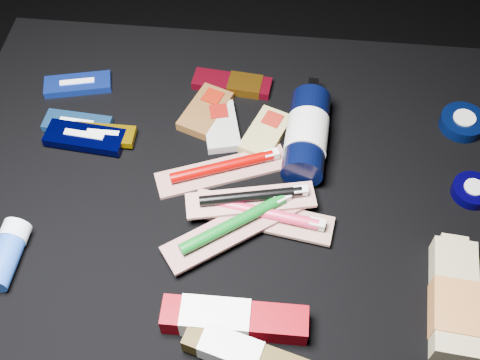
# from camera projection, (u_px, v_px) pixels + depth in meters

# --- Properties ---
(ground) EXTENTS (3.00, 3.00, 0.00)m
(ground) POSITION_uv_depth(u_px,v_px,m) (233.00, 293.00, 1.32)
(ground) COLOR black
(ground) RESTS_ON ground
(cloth_table) EXTENTS (0.98, 0.78, 0.40)m
(cloth_table) POSITION_uv_depth(u_px,v_px,m) (232.00, 249.00, 1.16)
(cloth_table) COLOR black
(cloth_table) RESTS_ON ground
(luna_bar_0) EXTENTS (0.13, 0.07, 0.02)m
(luna_bar_0) POSITION_uv_depth(u_px,v_px,m) (78.00, 84.00, 1.13)
(luna_bar_0) COLOR #1736B5
(luna_bar_0) RESTS_ON cloth_table
(luna_bar_1) EXTENTS (0.12, 0.05, 0.02)m
(luna_bar_1) POSITION_uv_depth(u_px,v_px,m) (77.00, 124.00, 1.07)
(luna_bar_1) COLOR #205599
(luna_bar_1) RESTS_ON cloth_table
(luna_bar_2) EXTENTS (0.14, 0.06, 0.02)m
(luna_bar_2) POSITION_uv_depth(u_px,v_px,m) (85.00, 137.00, 1.05)
(luna_bar_2) COLOR black
(luna_bar_2) RESTS_ON cloth_table
(luna_bar_3) EXTENTS (0.11, 0.04, 0.01)m
(luna_bar_3) POSITION_uv_depth(u_px,v_px,m) (104.00, 135.00, 1.05)
(luna_bar_3) COLOR #A98003
(luna_bar_3) RESTS_ON cloth_table
(clif_bar_0) EXTENTS (0.10, 0.13, 0.02)m
(clif_bar_0) POSITION_uv_depth(u_px,v_px,m) (207.00, 109.00, 1.09)
(clif_bar_0) COLOR brown
(clif_bar_0) RESTS_ON cloth_table
(clif_bar_1) EXTENTS (0.08, 0.12, 0.02)m
(clif_bar_1) POSITION_uv_depth(u_px,v_px,m) (220.00, 125.00, 1.07)
(clif_bar_1) COLOR #9E9D97
(clif_bar_1) RESTS_ON cloth_table
(clif_bar_2) EXTENTS (0.09, 0.12, 0.02)m
(clif_bar_2) POSITION_uv_depth(u_px,v_px,m) (267.00, 132.00, 1.06)
(clif_bar_2) COLOR #A09253
(clif_bar_2) RESTS_ON cloth_table
(power_bar) EXTENTS (0.15, 0.06, 0.02)m
(power_bar) POSITION_uv_depth(u_px,v_px,m) (236.00, 84.00, 1.13)
(power_bar) COLOR maroon
(power_bar) RESTS_ON cloth_table
(lotion_bottle) EXTENTS (0.08, 0.22, 0.07)m
(lotion_bottle) POSITION_uv_depth(u_px,v_px,m) (307.00, 135.00, 1.02)
(lotion_bottle) COLOR black
(lotion_bottle) RESTS_ON cloth_table
(cream_tin_upper) EXTENTS (0.08, 0.08, 0.02)m
(cream_tin_upper) POSITION_uv_depth(u_px,v_px,m) (463.00, 122.00, 1.07)
(cream_tin_upper) COLOR black
(cream_tin_upper) RESTS_ON cloth_table
(cream_tin_lower) EXTENTS (0.07, 0.07, 0.02)m
(cream_tin_lower) POSITION_uv_depth(u_px,v_px,m) (472.00, 190.00, 0.99)
(cream_tin_lower) COLOR black
(cream_tin_lower) RESTS_ON cloth_table
(bodywash_bottle) EXTENTS (0.08, 0.19, 0.04)m
(bodywash_bottle) POSITION_uv_depth(u_px,v_px,m) (454.00, 301.00, 0.86)
(bodywash_bottle) COLOR tan
(bodywash_bottle) RESTS_ON cloth_table
(deodorant_stick) EXTENTS (0.05, 0.11, 0.04)m
(deodorant_stick) POSITION_uv_depth(u_px,v_px,m) (7.00, 253.00, 0.91)
(deodorant_stick) COLOR #1F47AD
(deodorant_stick) RESTS_ON cloth_table
(toothbrush_pack_0) EXTENTS (0.23, 0.13, 0.03)m
(toothbrush_pack_0) POSITION_uv_depth(u_px,v_px,m) (224.00, 169.00, 1.01)
(toothbrush_pack_0) COLOR #AEA5A2
(toothbrush_pack_0) RESTS_ON cloth_table
(toothbrush_pack_1) EXTENTS (0.23, 0.09, 0.03)m
(toothbrush_pack_1) POSITION_uv_depth(u_px,v_px,m) (264.00, 215.00, 0.95)
(toothbrush_pack_1) COLOR #B2ABA5
(toothbrush_pack_1) RESTS_ON cloth_table
(toothbrush_pack_2) EXTENTS (0.22, 0.18, 0.03)m
(toothbrush_pack_2) POSITION_uv_depth(u_px,v_px,m) (235.00, 225.00, 0.93)
(toothbrush_pack_2) COLOR #A8A39D
(toothbrush_pack_2) RESTS_ON cloth_table
(toothbrush_pack_3) EXTENTS (0.21, 0.09, 0.02)m
(toothbrush_pack_3) POSITION_uv_depth(u_px,v_px,m) (253.00, 198.00, 0.95)
(toothbrush_pack_3) COLOR beige
(toothbrush_pack_3) RESTS_ON cloth_table
(toothpaste_carton_red) EXTENTS (0.21, 0.05, 0.04)m
(toothpaste_carton_red) POSITION_uv_depth(u_px,v_px,m) (228.00, 319.00, 0.85)
(toothpaste_carton_red) COLOR #710008
(toothpaste_carton_red) RESTS_ON cloth_table
(toothpaste_carton_green) EXTENTS (0.18, 0.08, 0.03)m
(toothpaste_carton_green) POSITION_uv_depth(u_px,v_px,m) (241.00, 354.00, 0.82)
(toothpaste_carton_green) COLOR #37280B
(toothpaste_carton_green) RESTS_ON cloth_table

